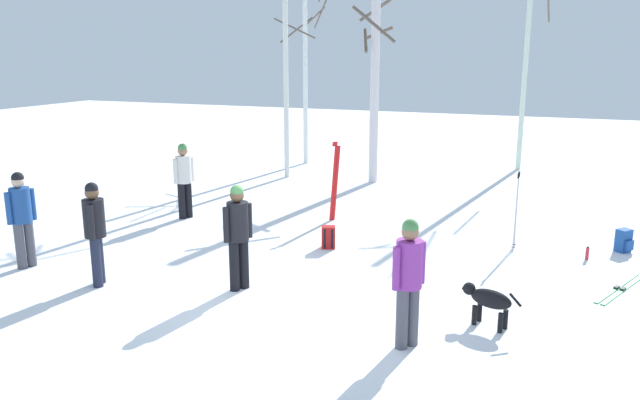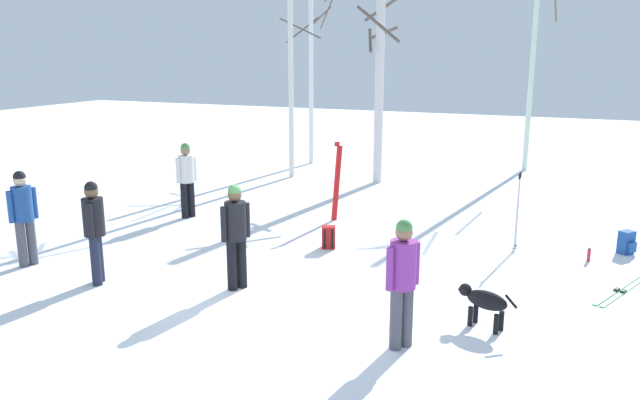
% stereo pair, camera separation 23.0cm
% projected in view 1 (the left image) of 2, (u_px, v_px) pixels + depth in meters
% --- Properties ---
extents(ground_plane, '(60.00, 60.00, 0.00)m').
position_uv_depth(ground_plane, '(279.00, 306.00, 9.51)').
color(ground_plane, white).
extents(person_0, '(0.34, 0.50, 1.72)m').
position_uv_depth(person_0, '(22.00, 213.00, 10.98)').
color(person_0, '#4C4C56').
rests_on(person_0, ground_plane).
extents(person_1, '(0.34, 0.45, 1.72)m').
position_uv_depth(person_1, '(409.00, 275.00, 8.00)').
color(person_1, '#4C4C56').
rests_on(person_1, ground_plane).
extents(person_2, '(0.34, 0.47, 1.72)m').
position_uv_depth(person_2, '(95.00, 227.00, 10.14)').
color(person_2, '#1E2338').
rests_on(person_2, ground_plane).
extents(person_3, '(0.34, 0.47, 1.72)m').
position_uv_depth(person_3, '(238.00, 230.00, 9.96)').
color(person_3, black).
rests_on(person_3, ground_plane).
extents(person_4, '(0.34, 0.48, 1.72)m').
position_uv_depth(person_4, '(184.00, 176.00, 14.24)').
color(person_4, black).
rests_on(person_4, ground_plane).
extents(dog, '(0.86, 0.41, 0.57)m').
position_uv_depth(dog, '(488.00, 300.00, 8.74)').
color(dog, black).
rests_on(dog, ground_plane).
extents(ski_pair_planted_0, '(0.20, 0.20, 1.78)m').
position_uv_depth(ski_pair_planted_0, '(335.00, 182.00, 14.09)').
color(ski_pair_planted_0, red).
rests_on(ski_pair_planted_0, ground_plane).
extents(ski_pair_lying_0, '(0.85, 1.73, 0.05)m').
position_uv_depth(ski_pair_lying_0, '(621.00, 288.00, 10.18)').
color(ski_pair_lying_0, green).
rests_on(ski_pair_lying_0, ground_plane).
extents(ski_poles_0, '(0.07, 0.28, 1.52)m').
position_uv_depth(ski_poles_0, '(516.00, 209.00, 12.00)').
color(ski_poles_0, '#B2B2BC').
rests_on(ski_poles_0, ground_plane).
extents(backpack_0, '(0.35, 0.34, 0.44)m').
position_uv_depth(backpack_0, '(624.00, 241.00, 12.01)').
color(backpack_0, '#1E4C99').
rests_on(backpack_0, ground_plane).
extents(backpack_1, '(0.32, 0.34, 0.44)m').
position_uv_depth(backpack_1, '(328.00, 237.00, 12.23)').
color(backpack_1, red).
rests_on(backpack_1, ground_plane).
extents(water_bottle_0, '(0.06, 0.06, 0.25)m').
position_uv_depth(water_bottle_0, '(587.00, 253.00, 11.57)').
color(water_bottle_0, red).
rests_on(water_bottle_0, ground_plane).
extents(birch_tree_0, '(1.63, 1.67, 6.05)m').
position_uv_depth(birch_tree_0, '(305.00, 66.00, 20.63)').
color(birch_tree_0, white).
rests_on(birch_tree_0, ground_plane).
extents(birch_tree_1, '(1.38, 1.37, 7.68)m').
position_uv_depth(birch_tree_1, '(285.00, 41.00, 18.16)').
color(birch_tree_1, silver).
rests_on(birch_tree_1, ground_plane).
extents(birch_tree_2, '(1.40, 1.44, 5.85)m').
position_uv_depth(birch_tree_2, '(375.00, 75.00, 17.64)').
color(birch_tree_2, silver).
rests_on(birch_tree_2, ground_plane).
extents(birch_tree_3, '(1.35, 1.30, 7.70)m').
position_uv_depth(birch_tree_3, '(528.00, 41.00, 19.33)').
color(birch_tree_3, silver).
rests_on(birch_tree_3, ground_plane).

